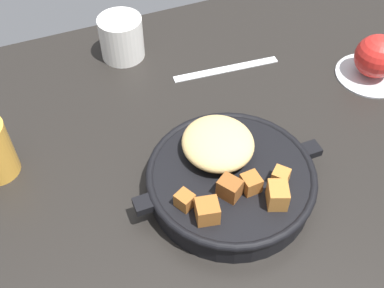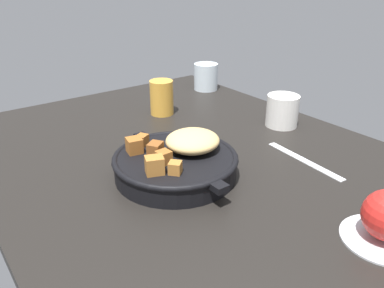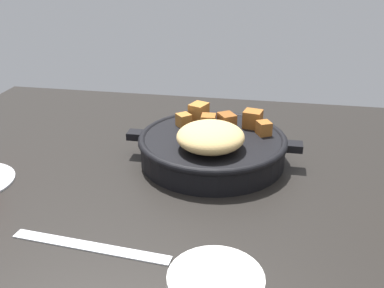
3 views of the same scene
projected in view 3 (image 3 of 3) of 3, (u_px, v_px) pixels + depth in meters
ground_plane at (217, 191)px, 64.94cm from camera, size 112.69×79.41×2.40cm
cast_iron_skillet at (213, 145)px, 69.93cm from camera, size 28.24×23.92×8.04cm
butter_knife at (90, 246)px, 50.98cm from camera, size 19.85×3.27×0.36cm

